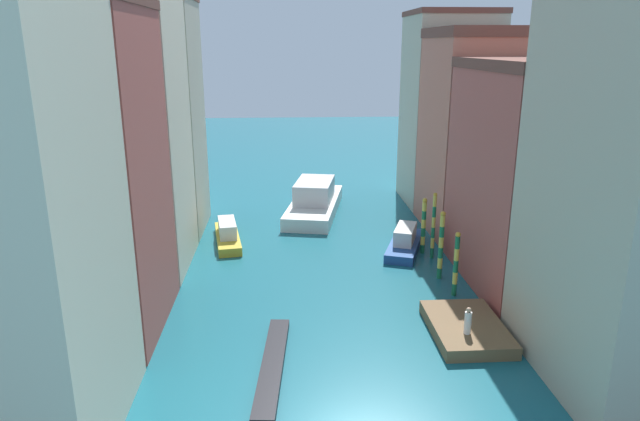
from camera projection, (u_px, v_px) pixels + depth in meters
ground_plane at (316, 235)px, 45.99m from camera, size 154.00×154.00×0.00m
building_left_1 at (78, 173)px, 28.84m from camera, size 7.73×9.14×17.17m
building_left_2 at (121, 109)px, 36.71m from camera, size 7.73×8.27×21.67m
building_left_3 at (151, 117)px, 44.95m from camera, size 7.73×7.58×18.65m
building_right_1 at (534, 175)px, 35.25m from camera, size 7.73×12.09×14.06m
building_right_2 at (477, 133)px, 45.31m from camera, size 7.73×9.44×16.12m
building_right_3 at (447, 110)px, 53.51m from camera, size 7.73×8.28×17.84m
waterfront_dock at (466, 328)px, 30.17m from camera, size 3.74×5.68×0.68m
person_on_dock at (468, 321)px, 28.77m from camera, size 0.36×0.36×1.44m
mooring_pole_0 at (456, 263)px, 34.36m from camera, size 0.32×0.32×4.11m
mooring_pole_1 at (441, 244)px, 36.83m from camera, size 0.35×0.35×4.61m
mooring_pole_2 at (433, 225)px, 40.35m from camera, size 0.28×0.28×4.89m
mooring_pole_3 at (424, 225)px, 41.41m from camera, size 0.35×0.35×4.21m
vaporetto_white at (314, 201)px, 51.73m from camera, size 6.23×12.65×3.02m
gondola_black at (272, 365)px, 26.95m from camera, size 1.71×8.73×0.38m
motorboat_0 at (405, 241)px, 42.49m from camera, size 4.18×6.99×1.81m
motorboat_1 at (228, 234)px, 44.05m from camera, size 2.69×6.89×1.75m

